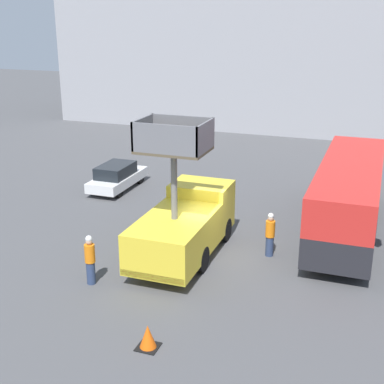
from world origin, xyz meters
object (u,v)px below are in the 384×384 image
(utility_truck, at_px, (185,222))
(traffic_cone_near_truck, at_px, (148,337))
(city_bus, at_px, (349,192))
(road_worker_near_truck, at_px, (90,260))
(parked_car_curbside, at_px, (117,176))
(road_worker_directing, at_px, (270,235))

(utility_truck, xyz_separation_m, traffic_cone_near_truck, (1.22, -6.28, -1.09))
(city_bus, xyz_separation_m, traffic_cone_near_truck, (-4.71, -11.08, -1.53))
(utility_truck, relative_size, road_worker_near_truck, 3.30)
(utility_truck, distance_m, city_bus, 7.64)
(road_worker_near_truck, bearing_deg, city_bus, 19.30)
(utility_truck, bearing_deg, parked_car_curbside, 134.16)
(city_bus, distance_m, road_worker_directing, 4.63)
(utility_truck, height_order, city_bus, utility_truck)
(utility_truck, height_order, traffic_cone_near_truck, utility_truck)
(utility_truck, xyz_separation_m, road_worker_directing, (3.23, 1.16, -0.51))
(city_bus, height_order, parked_car_curbside, city_bus)
(city_bus, relative_size, traffic_cone_near_truck, 14.53)
(parked_car_curbside, bearing_deg, road_worker_directing, -29.87)
(city_bus, distance_m, parked_car_curbside, 12.76)
(city_bus, height_order, road_worker_near_truck, city_bus)
(road_worker_directing, bearing_deg, traffic_cone_near_truck, -0.81)
(city_bus, bearing_deg, utility_truck, 112.45)
(road_worker_near_truck, relative_size, traffic_cone_near_truck, 2.54)
(utility_truck, relative_size, road_worker_directing, 3.37)
(city_bus, bearing_deg, traffic_cone_near_truck, 140.41)
(road_worker_near_truck, distance_m, road_worker_directing, 7.21)
(utility_truck, bearing_deg, road_worker_near_truck, -124.93)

